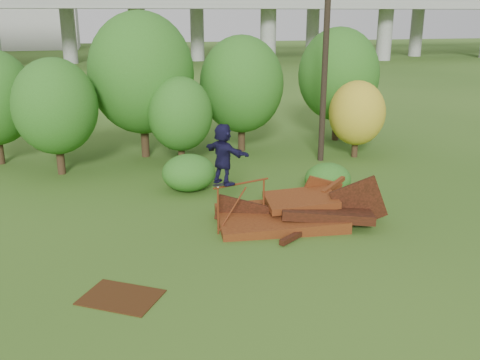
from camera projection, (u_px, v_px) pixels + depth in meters
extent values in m
plane|color=#2D5116|center=(282.00, 248.00, 16.05)|extent=(240.00, 240.00, 0.00)
cube|color=#4C1F0D|center=(280.00, 218.00, 17.88)|extent=(4.37, 2.94, 0.69)
cube|color=black|center=(325.00, 211.00, 17.88)|extent=(3.40, 2.66, 0.59)
cube|color=#4C1F0D|center=(301.00, 200.00, 18.09)|extent=(2.47, 1.74, 0.49)
cube|color=black|center=(359.00, 204.00, 17.88)|extent=(2.00, 0.57, 1.97)
cube|color=#4C1F0D|center=(319.00, 194.00, 19.11)|extent=(1.65, 0.44, 1.57)
cube|color=black|center=(242.00, 213.00, 17.91)|extent=(1.82, 0.82, 1.23)
cube|color=black|center=(301.00, 233.00, 16.85)|extent=(1.80, 1.33, 0.17)
cube|color=#4C1F0D|center=(333.00, 185.00, 18.81)|extent=(1.23, 0.98, 0.35)
cylinder|color=#61250F|center=(218.00, 211.00, 16.84)|extent=(0.06, 0.06, 1.55)
cylinder|color=#61250F|center=(264.00, 201.00, 17.72)|extent=(0.06, 0.06, 1.55)
cylinder|color=#61250F|center=(241.00, 183.00, 17.05)|extent=(1.96, 0.68, 0.06)
cube|color=black|center=(224.00, 184.00, 16.69)|extent=(0.71, 0.39, 0.02)
cylinder|color=beige|center=(218.00, 187.00, 16.52)|extent=(0.06, 0.04, 0.05)
cylinder|color=beige|center=(215.00, 186.00, 16.64)|extent=(0.06, 0.04, 0.05)
cylinder|color=beige|center=(232.00, 184.00, 16.77)|extent=(0.06, 0.04, 0.05)
cylinder|color=beige|center=(229.00, 183.00, 16.89)|extent=(0.06, 0.04, 0.05)
imported|color=#141234|center=(223.00, 154.00, 16.40)|extent=(1.42, 1.80, 1.91)
cube|color=#3A1F0C|center=(121.00, 297.00, 13.24)|extent=(2.29, 2.13, 0.03)
cylinder|color=black|center=(60.00, 156.00, 23.23)|extent=(0.34, 0.34, 1.64)
ellipsoid|color=#265215|center=(55.00, 106.00, 22.59)|extent=(3.56, 3.56, 4.10)
cylinder|color=black|center=(145.00, 135.00, 26.00)|extent=(0.39, 0.39, 2.19)
ellipsoid|color=#265215|center=(141.00, 73.00, 25.11)|extent=(4.97, 4.97, 5.71)
cylinder|color=black|center=(181.00, 152.00, 24.46)|extent=(0.31, 0.31, 1.34)
ellipsoid|color=#265215|center=(180.00, 114.00, 23.94)|extent=(2.91, 2.91, 3.35)
cylinder|color=black|center=(242.00, 133.00, 27.18)|extent=(0.36, 0.36, 1.82)
ellipsoid|color=#265215|center=(242.00, 84.00, 26.44)|extent=(4.16, 4.16, 4.79)
cylinder|color=black|center=(355.00, 145.00, 26.07)|extent=(0.30, 0.30, 1.16)
ellipsoid|color=#A58C19|center=(357.00, 113.00, 25.60)|extent=(2.70, 2.70, 3.10)
cylinder|color=black|center=(336.00, 122.00, 29.46)|extent=(0.37, 0.37, 1.97)
ellipsoid|color=#265215|center=(338.00, 74.00, 28.68)|extent=(4.33, 4.33, 4.98)
ellipsoid|color=#265215|center=(189.00, 173.00, 21.07)|extent=(2.11, 1.95, 1.46)
ellipsoid|color=#265215|center=(328.00, 179.00, 20.54)|extent=(1.80, 1.65, 1.27)
cylinder|color=black|center=(325.00, 64.00, 24.29)|extent=(0.28, 0.28, 9.07)
cube|color=gray|center=(136.00, 3.00, 69.16)|extent=(160.00, 9.00, 1.40)
cylinder|color=gray|center=(138.00, 35.00, 70.36)|extent=(2.20, 2.20, 8.00)
cylinder|color=gray|center=(268.00, 34.00, 74.59)|extent=(2.20, 2.20, 8.00)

